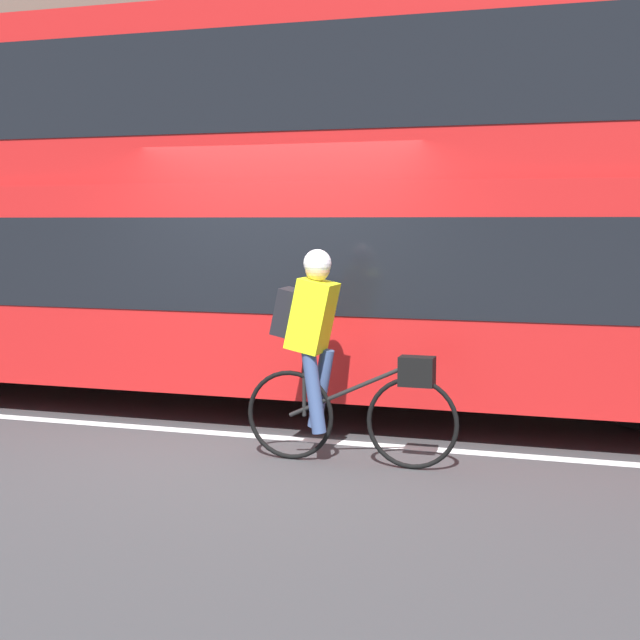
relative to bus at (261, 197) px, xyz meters
The scene contains 6 objects.
ground_plane 2.71m from the bus, 69.49° to the right, with size 80.00×80.00×0.00m, color #38383A.
road_center_line 2.56m from the bus, 65.94° to the right, with size 50.00×0.14×0.01m, color silver.
sidewalk_curb 4.02m from the bus, 79.96° to the left, with size 60.00×1.79×0.12m.
building_facade 5.17m from the bus, 82.28° to the left, with size 60.00×0.30×9.28m.
bus is the anchor object (origin of this frame).
cyclist_on_bike 2.64m from the bus, 56.70° to the right, with size 1.67×0.32×1.64m.
Camera 1 is at (2.61, -6.78, 1.86)m, focal length 50.00 mm.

